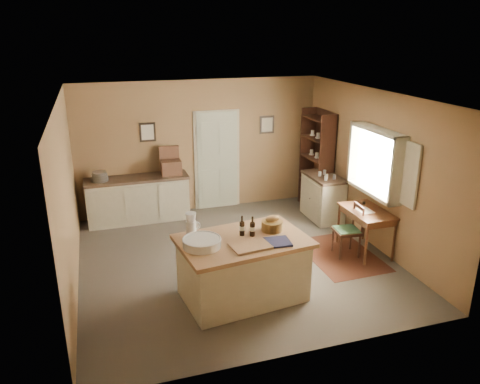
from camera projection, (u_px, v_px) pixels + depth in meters
The scene contains 16 objects.
ground at pixel (236, 260), 7.80m from camera, with size 5.00×5.00×0.00m, color brown.
wall_back at pixel (200, 146), 9.60m from camera, with size 5.00×0.10×2.70m, color brown.
wall_front at pixel (302, 251), 5.10m from camera, with size 5.00×0.10×2.70m, color brown.
wall_left at pixel (67, 199), 6.65m from camera, with size 0.10×5.00×2.70m, color brown.
wall_right at pixel (374, 169), 8.06m from camera, with size 0.10×5.00×2.70m, color brown.
ceiling at pixel (235, 96), 6.90m from camera, with size 5.00×5.00×0.00m, color silver.
door at pixel (217, 159), 9.77m from camera, with size 0.97×0.06×2.11m, color #AEB399.
framed_prints at pixel (209, 128), 9.51m from camera, with size 2.82×0.02×0.38m.
window at pixel (378, 161), 7.79m from camera, with size 0.25×1.99×1.12m.
work_island at pixel (242, 267), 6.57m from camera, with size 1.88×1.35×1.20m.
sideboard at pixel (138, 198), 9.24m from camera, with size 2.00×0.57×1.18m.
rug at pixel (340, 255), 7.96m from camera, with size 1.10×1.60×0.01m, color #442012.
writing_desk at pixel (367, 215), 7.86m from camera, with size 0.60×0.98×0.82m.
desk_chair at pixel (347, 231), 7.83m from camera, with size 0.41×0.41×0.88m, color black, non-canonical shape.
right_cabinet at pixel (323, 197), 9.37m from camera, with size 0.56×1.00×0.99m.
shelving_unit at pixel (319, 161), 9.73m from camera, with size 0.35×0.94×2.08m.
Camera 1 is at (-2.02, -6.68, 3.66)m, focal length 35.00 mm.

